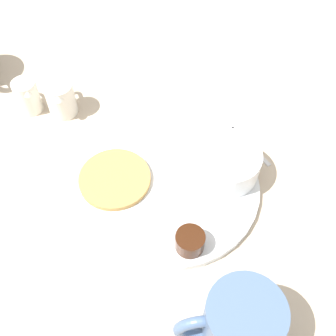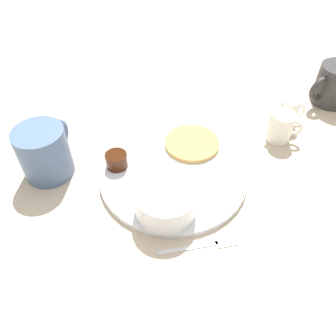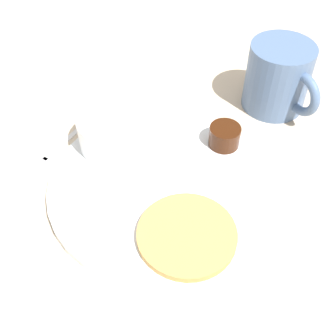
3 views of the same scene
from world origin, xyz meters
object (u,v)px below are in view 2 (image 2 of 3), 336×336
(coffee_mug, at_px, (45,152))
(fork, at_px, (207,244))
(bowl, at_px, (166,200))
(plate, at_px, (173,174))
(creamer_pitcher_far, at_px, (289,112))
(creamer_pitcher_near, at_px, (281,127))
(second_mug, at_px, (335,85))

(coffee_mug, height_order, fork, coffee_mug)
(bowl, bearing_deg, plate, -150.75)
(creamer_pitcher_far, bearing_deg, coffee_mug, -35.09)
(creamer_pitcher_far, distance_m, fork, 0.38)
(coffee_mug, relative_size, creamer_pitcher_near, 1.75)
(fork, xyz_separation_m, second_mug, (-0.53, 0.01, 0.05))
(coffee_mug, distance_m, second_mug, 0.68)
(coffee_mug, distance_m, creamer_pitcher_far, 0.53)
(bowl, distance_m, second_mug, 0.54)
(second_mug, bearing_deg, creamer_pitcher_near, -9.90)
(coffee_mug, relative_size, second_mug, 1.03)
(plate, bearing_deg, bowl, 29.25)
(coffee_mug, relative_size, fork, 1.18)
(fork, bearing_deg, bowl, -94.98)
(coffee_mug, height_order, creamer_pitcher_far, coffee_mug)
(coffee_mug, bearing_deg, fork, 98.32)
(coffee_mug, relative_size, creamer_pitcher_far, 1.92)
(creamer_pitcher_near, distance_m, fork, 0.32)
(fork, bearing_deg, second_mug, 178.71)
(creamer_pitcher_far, bearing_deg, plate, -19.36)
(creamer_pitcher_far, height_order, fork, creamer_pitcher_far)
(plate, xyz_separation_m, bowl, (0.08, 0.05, 0.03))
(coffee_mug, xyz_separation_m, second_mug, (-0.58, 0.35, -0.00))
(creamer_pitcher_far, relative_size, fork, 0.61)
(creamer_pitcher_near, bearing_deg, plate, -25.87)
(creamer_pitcher_near, bearing_deg, creamer_pitcher_far, -171.26)
(plate, relative_size, creamer_pitcher_far, 4.31)
(bowl, height_order, fork, bowl)
(bowl, distance_m, coffee_mug, 0.25)
(creamer_pitcher_near, xyz_separation_m, second_mug, (-0.22, 0.04, 0.01))
(coffee_mug, distance_m, creamer_pitcher_near, 0.48)
(coffee_mug, xyz_separation_m, fork, (-0.05, 0.34, -0.05))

